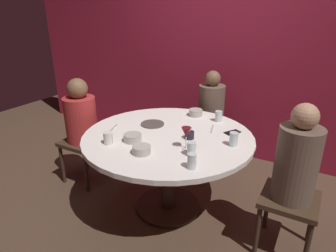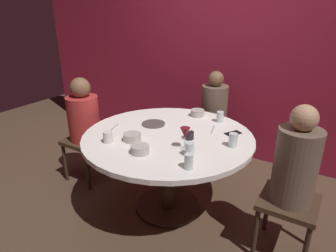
{
  "view_description": "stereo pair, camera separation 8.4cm",
  "coord_description": "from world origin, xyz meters",
  "px_view_note": "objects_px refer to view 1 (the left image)",
  "views": [
    {
      "loc": [
        1.13,
        -2.01,
        1.75
      ],
      "look_at": [
        0.0,
        0.0,
        0.83
      ],
      "focal_mm": 31.51,
      "sensor_mm": 36.0,
      "label": 1
    },
    {
      "loc": [
        1.2,
        -1.97,
        1.75
      ],
      "look_at": [
        0.0,
        0.0,
        0.83
      ],
      "focal_mm": 31.51,
      "sensor_mm": 36.0,
      "label": 2
    }
  ],
  "objects_px": {
    "candle_holder": "(189,135)",
    "bowl_small_white": "(133,138)",
    "dining_table": "(168,149)",
    "seated_diner_back": "(211,108)",
    "seated_diner_left": "(81,119)",
    "cup_near_candle": "(234,139)",
    "bowl_serving_large": "(196,113)",
    "cup_by_right_diner": "(192,161)",
    "cell_phone": "(232,132)",
    "seated_diner_right": "(296,166)",
    "wine_glass": "(186,133)",
    "cup_by_left_diner": "(191,149)",
    "dinner_plate": "(153,124)",
    "cup_center_front": "(219,116)",
    "bowl_salad_center": "(141,150)",
    "cup_far_edge": "(108,138)"
  },
  "relations": [
    {
      "from": "seated_diner_left",
      "to": "cup_near_candle",
      "type": "distance_m",
      "value": 1.57
    },
    {
      "from": "cup_center_front",
      "to": "cup_far_edge",
      "type": "height_order",
      "value": "cup_center_front"
    },
    {
      "from": "seated_diner_back",
      "to": "bowl_salad_center",
      "type": "bearing_deg",
      "value": -0.08
    },
    {
      "from": "dining_table",
      "to": "cup_by_left_diner",
      "type": "relative_size",
      "value": 13.53
    },
    {
      "from": "cup_by_right_diner",
      "to": "cup_near_candle",
      "type": "bearing_deg",
      "value": 74.32
    },
    {
      "from": "cell_phone",
      "to": "bowl_serving_large",
      "type": "bearing_deg",
      "value": -177.27
    },
    {
      "from": "wine_glass",
      "to": "cup_near_candle",
      "type": "distance_m",
      "value": 0.38
    },
    {
      "from": "cup_by_right_diner",
      "to": "wine_glass",
      "type": "bearing_deg",
      "value": 123.48
    },
    {
      "from": "seated_diner_left",
      "to": "cup_far_edge",
      "type": "xyz_separation_m",
      "value": [
        0.69,
        -0.39,
        0.09
      ]
    },
    {
      "from": "wine_glass",
      "to": "cup_center_front",
      "type": "height_order",
      "value": "wine_glass"
    },
    {
      "from": "cup_by_left_diner",
      "to": "bowl_serving_large",
      "type": "bearing_deg",
      "value": 112.32
    },
    {
      "from": "dinner_plate",
      "to": "bowl_salad_center",
      "type": "bearing_deg",
      "value": -66.03
    },
    {
      "from": "cup_far_edge",
      "to": "bowl_serving_large",
      "type": "bearing_deg",
      "value": 70.49
    },
    {
      "from": "seated_diner_back",
      "to": "wine_glass",
      "type": "height_order",
      "value": "seated_diner_back"
    },
    {
      "from": "seated_diner_back",
      "to": "bowl_small_white",
      "type": "xyz_separation_m",
      "value": [
        -0.19,
        -1.25,
        0.08
      ]
    },
    {
      "from": "wine_glass",
      "to": "cup_far_edge",
      "type": "relative_size",
      "value": 1.86
    },
    {
      "from": "seated_diner_back",
      "to": "cup_by_left_diner",
      "type": "distance_m",
      "value": 1.3
    },
    {
      "from": "cell_phone",
      "to": "cup_by_left_diner",
      "type": "xyz_separation_m",
      "value": [
        -0.13,
        -0.56,
        0.05
      ]
    },
    {
      "from": "dining_table",
      "to": "seated_diner_back",
      "type": "xyz_separation_m",
      "value": [
        0.0,
        1.0,
        0.08
      ]
    },
    {
      "from": "seated_diner_left",
      "to": "candle_holder",
      "type": "bearing_deg",
      "value": 0.9
    },
    {
      "from": "wine_glass",
      "to": "bowl_serving_large",
      "type": "xyz_separation_m",
      "value": [
        -0.25,
        0.72,
        -0.1
      ]
    },
    {
      "from": "seated_diner_right",
      "to": "wine_glass",
      "type": "bearing_deg",
      "value": 12.26
    },
    {
      "from": "candle_holder",
      "to": "bowl_small_white",
      "type": "height_order",
      "value": "candle_holder"
    },
    {
      "from": "seated_diner_back",
      "to": "dinner_plate",
      "type": "relative_size",
      "value": 5.22
    },
    {
      "from": "dinner_plate",
      "to": "wine_glass",
      "type": "bearing_deg",
      "value": -31.41
    },
    {
      "from": "dinner_plate",
      "to": "cup_by_left_diner",
      "type": "distance_m",
      "value": 0.69
    },
    {
      "from": "bowl_serving_large",
      "to": "cup_center_front",
      "type": "height_order",
      "value": "cup_center_front"
    },
    {
      "from": "seated_diner_left",
      "to": "seated_diner_right",
      "type": "height_order",
      "value": "seated_diner_right"
    },
    {
      "from": "dinner_plate",
      "to": "cup_near_candle",
      "type": "bearing_deg",
      "value": -4.99
    },
    {
      "from": "dining_table",
      "to": "bowl_salad_center",
      "type": "height_order",
      "value": "bowl_salad_center"
    },
    {
      "from": "bowl_salad_center",
      "to": "seated_diner_left",
      "type": "bearing_deg",
      "value": 158.46
    },
    {
      "from": "candle_holder",
      "to": "cup_far_edge",
      "type": "xyz_separation_m",
      "value": [
        -0.52,
        -0.41,
        0.02
      ]
    },
    {
      "from": "cell_phone",
      "to": "candle_holder",
      "type": "bearing_deg",
      "value": -102.78
    },
    {
      "from": "dining_table",
      "to": "seated_diner_back",
      "type": "relative_size",
      "value": 1.29
    },
    {
      "from": "dining_table",
      "to": "bowl_small_white",
      "type": "relative_size",
      "value": 9.94
    },
    {
      "from": "candle_holder",
      "to": "cup_far_edge",
      "type": "distance_m",
      "value": 0.66
    },
    {
      "from": "bowl_small_white",
      "to": "cup_center_front",
      "type": "distance_m",
      "value": 0.89
    },
    {
      "from": "wine_glass",
      "to": "cell_phone",
      "type": "distance_m",
      "value": 0.54
    },
    {
      "from": "seated_diner_back",
      "to": "dinner_plate",
      "type": "distance_m",
      "value": 0.9
    },
    {
      "from": "cup_near_candle",
      "to": "cup_by_left_diner",
      "type": "height_order",
      "value": "cup_near_candle"
    },
    {
      "from": "seated_diner_left",
      "to": "cup_by_left_diner",
      "type": "bearing_deg",
      "value": -10.45
    },
    {
      "from": "seated_diner_back",
      "to": "cup_by_right_diner",
      "type": "bearing_deg",
      "value": 16.39
    },
    {
      "from": "seated_diner_right",
      "to": "wine_glass",
      "type": "distance_m",
      "value": 0.81
    },
    {
      "from": "candle_holder",
      "to": "cup_by_right_diner",
      "type": "height_order",
      "value": "cup_by_right_diner"
    },
    {
      "from": "bowl_small_white",
      "to": "cup_far_edge",
      "type": "height_order",
      "value": "cup_far_edge"
    },
    {
      "from": "seated_diner_left",
      "to": "bowl_serving_large",
      "type": "bearing_deg",
      "value": 28.37
    },
    {
      "from": "candle_holder",
      "to": "bowl_small_white",
      "type": "xyz_separation_m",
      "value": [
        -0.38,
        -0.27,
        -0.0
      ]
    },
    {
      "from": "seated_diner_back",
      "to": "cup_center_front",
      "type": "bearing_deg",
      "value": 28.36
    },
    {
      "from": "bowl_serving_large",
      "to": "bowl_small_white",
      "type": "bearing_deg",
      "value": -103.44
    },
    {
      "from": "wine_glass",
      "to": "bowl_salad_center",
      "type": "xyz_separation_m",
      "value": [
        -0.25,
        -0.23,
        -0.1
      ]
    }
  ]
}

